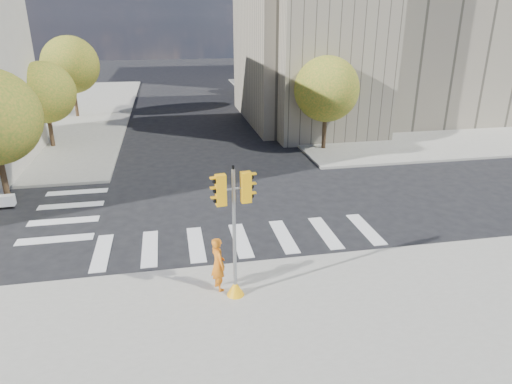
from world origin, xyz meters
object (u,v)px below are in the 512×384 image
Objects in this scene: lamp_near at (315,73)px; traffic_signal at (235,244)px; lamp_far at (272,57)px; photographer at (218,264)px.

traffic_signal is at bearing -114.04° from lamp_near.
lamp_near is 1.00× the size of lamp_far.
lamp_far reaches higher than photographer.
lamp_far is 34.99m from photographer.
traffic_signal is at bearing -153.99° from photographer.
photographer is at bearing -115.70° from lamp_near.
traffic_signal is (-8.91, -19.98, -2.60)m from lamp_near.
lamp_near is 14.00m from lamp_far.
lamp_far is at bearing 67.95° from traffic_signal.
lamp_far is at bearing 90.00° from lamp_near.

